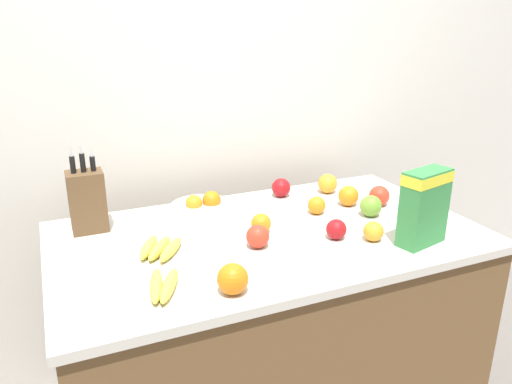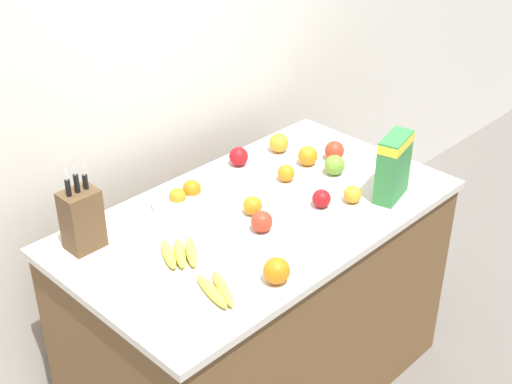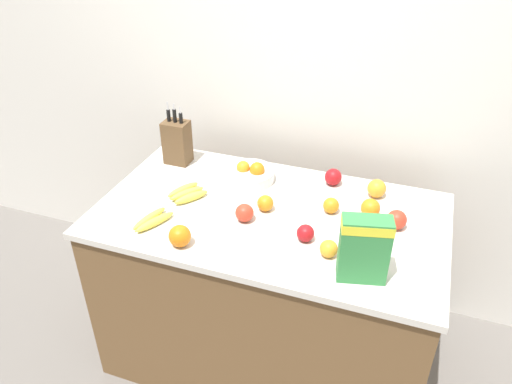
% 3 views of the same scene
% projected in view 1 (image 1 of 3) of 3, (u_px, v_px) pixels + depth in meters
% --- Properties ---
extents(wall_back, '(9.00, 0.06, 2.60)m').
position_uv_depth(wall_back, '(208.00, 88.00, 2.17)').
color(wall_back, silver).
rests_on(wall_back, ground_plane).
extents(counter, '(1.48, 0.84, 0.88)m').
position_uv_depth(counter, '(268.00, 337.00, 1.90)').
color(counter, brown).
rests_on(counter, ground_plane).
extents(knife_block, '(0.12, 0.10, 0.32)m').
position_uv_depth(knife_block, '(87.00, 201.00, 1.74)').
color(knife_block, brown).
rests_on(knife_block, counter).
extents(cereal_box, '(0.19, 0.12, 0.26)m').
position_uv_depth(cereal_box, '(424.00, 204.00, 1.63)').
color(cereal_box, '#338442').
rests_on(cereal_box, counter).
extents(fruit_bowl, '(0.23, 0.23, 0.10)m').
position_uv_depth(fruit_bowl, '(202.00, 210.00, 1.87)').
color(fruit_bowl, silver).
rests_on(fruit_bowl, counter).
extents(banana_bunch_left, '(0.18, 0.20, 0.04)m').
position_uv_depth(banana_bunch_left, '(160.00, 248.00, 1.60)').
color(banana_bunch_left, yellow).
rests_on(banana_bunch_left, counter).
extents(banana_bunch_right, '(0.13, 0.20, 0.03)m').
position_uv_depth(banana_bunch_right, '(163.00, 285.00, 1.38)').
color(banana_bunch_right, yellow).
rests_on(banana_bunch_right, counter).
extents(apple_rightmost, '(0.07, 0.07, 0.07)m').
position_uv_depth(apple_rightmost, '(336.00, 229.00, 1.70)').
color(apple_rightmost, '#A31419').
rests_on(apple_rightmost, counter).
extents(apple_leftmost, '(0.08, 0.08, 0.08)m').
position_uv_depth(apple_leftmost, '(371.00, 206.00, 1.89)').
color(apple_leftmost, '#6B9E33').
rests_on(apple_leftmost, counter).
extents(apple_near_bananas, '(0.08, 0.08, 0.08)m').
position_uv_depth(apple_near_bananas, '(281.00, 188.00, 2.10)').
color(apple_near_bananas, '#A31419').
rests_on(apple_near_bananas, counter).
extents(apple_front, '(0.08, 0.08, 0.08)m').
position_uv_depth(apple_front, '(258.00, 236.00, 1.64)').
color(apple_front, red).
rests_on(apple_front, counter).
extents(apple_rear, '(0.08, 0.08, 0.08)m').
position_uv_depth(apple_rear, '(379.00, 196.00, 2.00)').
color(apple_rear, red).
rests_on(apple_rear, counter).
extents(orange_by_cereal, '(0.08, 0.08, 0.08)m').
position_uv_depth(orange_by_cereal, '(328.00, 184.00, 2.14)').
color(orange_by_cereal, orange).
rests_on(orange_by_cereal, counter).
extents(orange_mid_left, '(0.09, 0.09, 0.09)m').
position_uv_depth(orange_mid_left, '(233.00, 279.00, 1.36)').
color(orange_mid_left, orange).
rests_on(orange_mid_left, counter).
extents(orange_back_center, '(0.08, 0.08, 0.08)m').
position_uv_depth(orange_back_center, '(348.00, 196.00, 2.00)').
color(orange_back_center, orange).
rests_on(orange_back_center, counter).
extents(orange_front_right, '(0.07, 0.07, 0.07)m').
position_uv_depth(orange_front_right, '(373.00, 231.00, 1.69)').
color(orange_front_right, orange).
rests_on(orange_front_right, counter).
extents(orange_front_center, '(0.07, 0.07, 0.07)m').
position_uv_depth(orange_front_center, '(317.00, 205.00, 1.92)').
color(orange_front_center, orange).
rests_on(orange_front_center, counter).
extents(orange_front_left, '(0.07, 0.07, 0.07)m').
position_uv_depth(orange_front_left, '(261.00, 223.00, 1.75)').
color(orange_front_left, orange).
rests_on(orange_front_left, counter).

